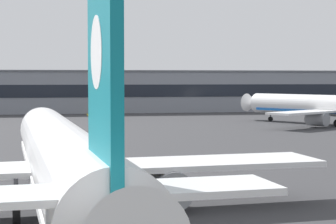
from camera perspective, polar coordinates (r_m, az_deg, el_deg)
name	(u,v)px	position (r m, az deg, el deg)	size (l,w,h in m)	color
taxiway_centreline	(124,168)	(53.70, -4.15, -5.29)	(0.30, 180.00, 0.01)	yellow
airliner_foreground	(62,158)	(35.42, -9.93, -4.25)	(32.28, 41.53, 11.65)	white
airliner_background	(336,107)	(104.82, 15.52, 0.49)	(27.98, 34.74, 10.95)	white
safety_cone_by_nose_gear	(61,172)	(50.83, -9.97, -5.53)	(0.44, 0.44, 0.55)	orange
terminal_building	(127,91)	(142.49, -3.86, 1.97)	(127.68, 12.40, 9.69)	gray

